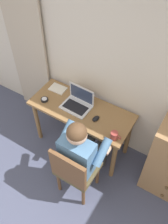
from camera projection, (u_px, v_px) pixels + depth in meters
wall_back at (114, 66)px, 2.66m from camera, size 4.80×0.05×2.50m
curtain_panel at (27, 44)px, 3.11m from camera, size 0.59×0.03×2.29m
desk at (81, 115)px, 3.02m from camera, size 1.26×0.52×0.74m
chair at (74, 170)px, 2.66m from camera, size 0.42×0.40×0.88m
person_seated at (83, 149)px, 2.63m from camera, size 0.53×0.59×1.20m
laptop at (78, 103)px, 2.92m from camera, size 0.35×0.26×0.24m
computer_mouse at (96, 119)px, 2.81m from camera, size 0.08×0.11×0.03m
desk_clock at (44, 100)px, 3.01m from camera, size 0.09×0.09×0.03m
notebook_pad at (58, 89)px, 3.15m from camera, size 0.21×0.16×0.01m
coffee_mug at (114, 136)px, 2.61m from camera, size 0.12×0.08×0.09m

